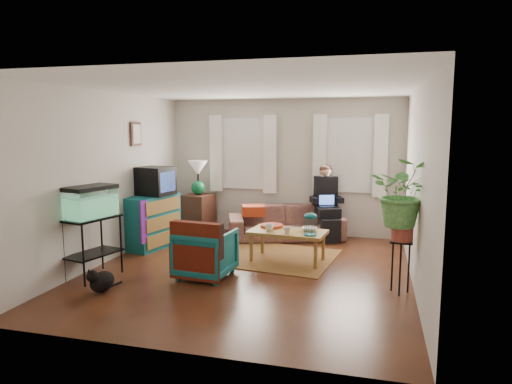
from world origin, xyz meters
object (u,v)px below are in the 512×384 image
(sofa, at_px, (286,217))
(aquarium_stand, at_px, (93,247))
(side_table, at_px, (199,213))
(armchair, at_px, (206,251))
(coffee_table, at_px, (287,246))
(dresser, at_px, (152,221))
(plant_stand, at_px, (400,267))

(sofa, height_order, aquarium_stand, aquarium_stand)
(side_table, height_order, armchair, side_table)
(side_table, xyz_separation_m, aquarium_stand, (-0.35, -3.00, 0.05))
(armchair, relative_size, coffee_table, 0.63)
(side_table, height_order, coffee_table, side_table)
(dresser, distance_m, plant_stand, 4.24)
(aquarium_stand, xyz_separation_m, plant_stand, (4.07, 0.43, -0.08))
(coffee_table, bearing_deg, aquarium_stand, -142.57)
(sofa, height_order, plant_stand, sofa)
(sofa, relative_size, aquarium_stand, 2.49)
(armchair, relative_size, plant_stand, 1.08)
(sofa, xyz_separation_m, dresser, (-2.13, -1.18, 0.04))
(armchair, bearing_deg, coffee_table, -127.97)
(dresser, bearing_deg, plant_stand, -4.92)
(side_table, relative_size, plant_stand, 1.10)
(coffee_table, bearing_deg, sofa, 108.91)
(dresser, distance_m, armchair, 1.94)
(sofa, distance_m, coffee_table, 1.46)
(sofa, relative_size, side_table, 2.82)
(plant_stand, bearing_deg, coffee_table, 148.08)
(sofa, xyz_separation_m, coffee_table, (0.30, -1.42, -0.17))
(aquarium_stand, bearing_deg, coffee_table, 44.03)
(dresser, height_order, coffee_table, dresser)
(sofa, relative_size, plant_stand, 3.12)
(armchair, bearing_deg, sofa, -99.63)
(aquarium_stand, height_order, plant_stand, aquarium_stand)
(dresser, xyz_separation_m, coffee_table, (2.43, -0.24, -0.21))
(armchair, bearing_deg, aquarium_stand, 21.61)
(armchair, bearing_deg, plant_stand, -174.56)
(side_table, xyz_separation_m, coffee_table, (2.09, -1.55, -0.13))
(coffee_table, xyz_separation_m, plant_stand, (1.62, -1.01, 0.10))
(coffee_table, bearing_deg, armchair, -126.54)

